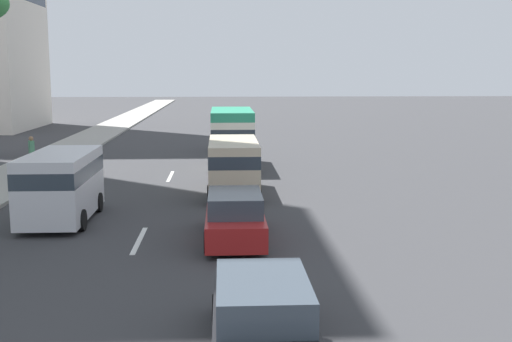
# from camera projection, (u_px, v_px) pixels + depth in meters

# --- Properties ---
(ground_plane) EXTENTS (198.00, 198.00, 0.00)m
(ground_plane) POSITION_uv_depth(u_px,v_px,m) (177.00, 162.00, 36.71)
(ground_plane) COLOR #38383A
(sidewalk_right) EXTENTS (162.00, 3.55, 0.15)m
(sidewalk_right) POSITION_uv_depth(u_px,v_px,m) (43.00, 162.00, 36.29)
(sidewalk_right) COLOR #9E9B93
(sidewalk_right) RESTS_ON ground_plane
(lane_stripe_mid) EXTENTS (3.20, 0.16, 0.01)m
(lane_stripe_mid) POSITION_uv_depth(u_px,v_px,m) (139.00, 240.00, 19.71)
(lane_stripe_mid) COLOR silver
(lane_stripe_mid) RESTS_ON ground_plane
(lane_stripe_far) EXTENTS (3.20, 0.16, 0.01)m
(lane_stripe_far) POSITION_uv_depth(u_px,v_px,m) (170.00, 176.00, 31.77)
(lane_stripe_far) COLOR silver
(lane_stripe_far) RESTS_ON ground_plane
(van_lead) EXTENTS (5.36, 2.16, 2.33)m
(van_lead) POSITION_uv_depth(u_px,v_px,m) (233.00, 164.00, 26.78)
(van_lead) COLOR beige
(van_lead) RESTS_ON ground_plane
(car_second) EXTENTS (4.69, 1.87, 1.53)m
(car_second) POSITION_uv_depth(u_px,v_px,m) (262.00, 318.00, 11.58)
(car_second) COLOR black
(car_second) RESTS_ON ground_plane
(car_third) EXTENTS (4.17, 1.93, 1.68)m
(car_third) POSITION_uv_depth(u_px,v_px,m) (233.00, 139.00, 42.17)
(car_third) COLOR silver
(car_third) RESTS_ON ground_plane
(car_fourth) EXTENTS (4.67, 1.84, 1.54)m
(car_fourth) POSITION_uv_depth(u_px,v_px,m) (235.00, 217.00, 19.64)
(car_fourth) COLOR #A51E1E
(car_fourth) RESTS_ON ground_plane
(minibus_fifth) EXTENTS (6.05, 2.35, 3.17)m
(minibus_fifth) POSITION_uv_depth(u_px,v_px,m) (232.00, 136.00, 34.43)
(minibus_fifth) COLOR silver
(minibus_fifth) RESTS_ON ground_plane
(van_sixth) EXTENTS (4.87, 2.17, 2.41)m
(van_sixth) POSITION_uv_depth(u_px,v_px,m) (61.00, 182.00, 22.08)
(van_sixth) COLOR silver
(van_sixth) RESTS_ON ground_plane
(pedestrian_near_lamp) EXTENTS (0.39, 0.36, 1.77)m
(pedestrian_near_lamp) POSITION_uv_depth(u_px,v_px,m) (32.00, 151.00, 32.63)
(pedestrian_near_lamp) COLOR red
(pedestrian_near_lamp) RESTS_ON sidewalk_right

